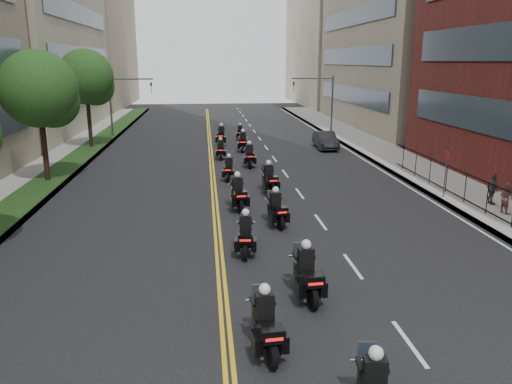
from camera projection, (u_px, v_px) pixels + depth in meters
sidewalk_right at (417, 169)px, 32.87m from camera, size 4.00×90.00×0.15m
sidewalk_left at (40, 178)px, 30.48m from camera, size 4.00×90.00×0.15m
grass_strip at (53, 176)px, 30.54m from camera, size 2.00×90.00×0.04m
building_right_far at (345, 23)px, 81.50m from camera, size 15.00×28.00×26.00m
building_left_far at (71, 21)px, 77.18m from camera, size 16.00×28.00×26.00m
street_trees at (6, 103)px, 23.14m from camera, size 4.40×38.40×7.98m
traffic_signal_right at (323, 96)px, 48.05m from camera, size 4.09×0.20×5.60m
traffic_signal_left at (121, 98)px, 46.16m from camera, size 4.09×0.20×5.60m
motorcycle_2 at (266, 325)px, 12.30m from camera, size 0.64×2.36×1.74m
motorcycle_3 at (307, 275)px, 15.09m from camera, size 0.60×2.46×1.82m
motorcycle_4 at (246, 236)px, 18.62m from camera, size 0.63×2.30×1.70m
motorcycle_5 at (276, 210)px, 21.85m from camera, size 0.70×2.31×1.71m
motorcycle_6 at (238, 195)px, 24.16m from camera, size 0.69×2.50×1.85m
motorcycle_7 at (269, 180)px, 27.25m from camera, size 0.69×2.42×1.79m
motorcycle_8 at (229, 170)px, 30.18m from camera, size 0.63×2.15×1.59m
motorcycle_9 at (250, 157)px, 33.96m from camera, size 0.56×2.39×1.76m
motorcycle_10 at (221, 150)px, 36.74m from camera, size 0.49×2.15×1.59m
motorcycle_11 at (243, 142)px, 39.78m from camera, size 0.65×2.42×1.78m
motorcycle_12 at (221, 137)px, 42.65m from camera, size 0.72×2.55×1.88m
motorcycle_13 at (240, 133)px, 45.64m from camera, size 0.54×2.07×1.53m
parked_sedan at (326, 140)px, 40.97m from camera, size 1.57×4.25×1.39m
pedestrian_b at (507, 198)px, 23.07m from camera, size 0.68×0.80×1.46m
pedestrian_c at (492, 189)px, 24.46m from camera, size 0.40×0.91×1.53m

